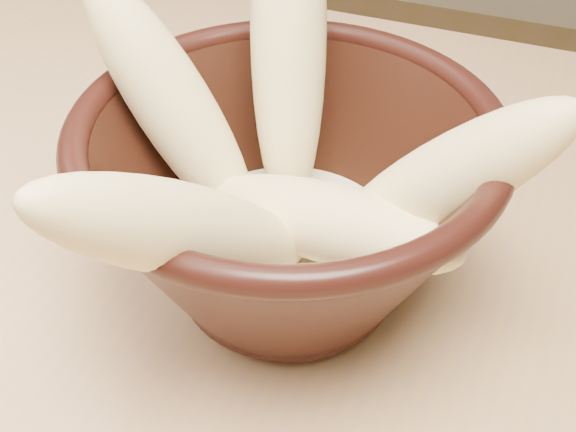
{
  "coord_description": "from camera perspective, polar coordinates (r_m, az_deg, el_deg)",
  "views": [
    {
      "loc": [
        0.22,
        -0.26,
        1.09
      ],
      "look_at": [
        0.1,
        0.04,
        0.81
      ],
      "focal_mm": 50.0,
      "sensor_mm": 36.0,
      "label": 1
    }
  ],
  "objects": [
    {
      "name": "bowl",
      "position": [
        0.43,
        0.0,
        1.07
      ],
      "size": [
        0.22,
        0.22,
        0.12
      ],
      "rotation": [
        0.0,
        0.0,
        0.06
      ],
      "color": "black",
      "rests_on": "table"
    },
    {
      "name": "banana_left",
      "position": [
        0.43,
        -8.21,
        7.86
      ],
      "size": [
        0.13,
        0.06,
        0.15
      ],
      "primitive_type": "ellipsoid",
      "rotation": [
        0.6,
        0.0,
        -1.72
      ],
      "color": "#F0DC8E",
      "rests_on": "bowl"
    },
    {
      "name": "banana_right",
      "position": [
        0.4,
        11.06,
        2.42
      ],
      "size": [
        0.14,
        0.04,
        0.14
      ],
      "primitive_type": "ellipsoid",
      "rotation": [
        0.76,
        0.0,
        1.58
      ],
      "color": "#F0DC8E",
      "rests_on": "bowl"
    },
    {
      "name": "banana_upright",
      "position": [
        0.44,
        0.03,
        13.12
      ],
      "size": [
        0.08,
        0.13,
        0.2
      ],
      "primitive_type": "ellipsoid",
      "rotation": [
        0.46,
        0.0,
        3.51
      ],
      "color": "#F0DC8E",
      "rests_on": "bowl"
    },
    {
      "name": "banana_across",
      "position": [
        0.41,
        2.98,
        -0.5
      ],
      "size": [
        0.15,
        0.06,
        0.05
      ],
      "primitive_type": "ellipsoid",
      "rotation": [
        1.49,
        0.0,
        1.47
      ],
      "color": "#F0DC8E",
      "rests_on": "bowl"
    },
    {
      "name": "banana_front",
      "position": [
        0.35,
        -6.97,
        -1.07
      ],
      "size": [
        0.1,
        0.18,
        0.16
      ],
      "primitive_type": "ellipsoid",
      "rotation": [
        0.86,
        0.0,
        -0.37
      ],
      "color": "#F0DC8E",
      "rests_on": "bowl"
    },
    {
      "name": "table",
      "position": [
        0.54,
        -12.25,
        -11.32
      ],
      "size": [
        1.2,
        0.8,
        0.75
      ],
      "color": "tan",
      "rests_on": "ground"
    },
    {
      "name": "milk_puddle",
      "position": [
        0.45,
        0.0,
        -1.92
      ],
      "size": [
        0.13,
        0.13,
        0.02
      ],
      "primitive_type": "cylinder",
      "color": "#F2E2C2",
      "rests_on": "bowl"
    }
  ]
}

